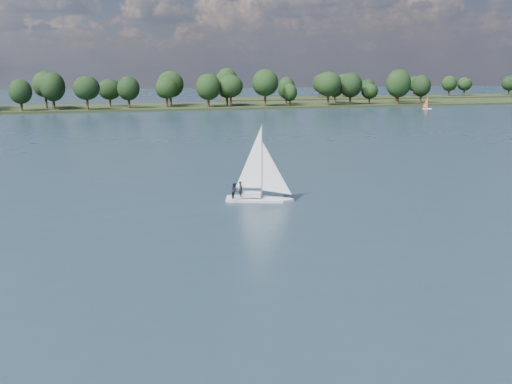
% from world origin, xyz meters
% --- Properties ---
extents(ground, '(700.00, 700.00, 0.00)m').
position_xyz_m(ground, '(0.00, 100.00, 0.00)').
color(ground, '#233342').
rests_on(ground, ground).
extents(far_shore, '(660.00, 40.00, 1.50)m').
position_xyz_m(far_shore, '(0.00, 212.00, 0.00)').
color(far_shore, black).
rests_on(far_shore, ground).
extents(far_shore_back, '(220.00, 30.00, 1.40)m').
position_xyz_m(far_shore_back, '(160.00, 260.00, 0.00)').
color(far_shore_back, black).
rests_on(far_shore_back, ground).
extents(sailboat, '(7.25, 4.14, 9.21)m').
position_xyz_m(sailboat, '(3.62, 42.84, 2.57)').
color(sailboat, silver).
rests_on(sailboat, ground).
extents(dinghy_orange, '(3.31, 2.95, 5.12)m').
position_xyz_m(dinghy_orange, '(110.50, 175.79, 1.21)').
color(dinghy_orange, white).
rests_on(dinghy_orange, ground).
extents(treeline, '(563.10, 73.30, 18.56)m').
position_xyz_m(treeline, '(-16.58, 207.81, 8.12)').
color(treeline, black).
rests_on(treeline, ground).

